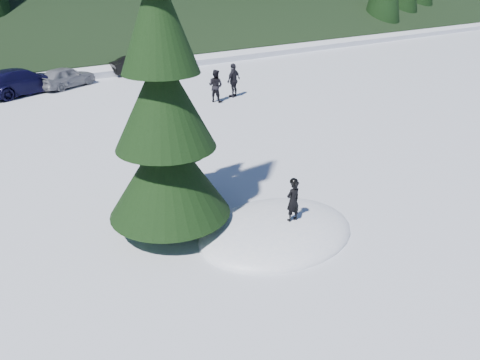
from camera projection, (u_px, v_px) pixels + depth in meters
ground at (276, 233)px, 12.65m from camera, size 200.00×200.00×0.00m
snow_mound at (276, 233)px, 12.65m from camera, size 4.48×3.52×0.96m
spruce_tall at (164, 113)px, 11.43m from camera, size 3.20×3.20×8.60m
spruce_short at (175, 137)px, 13.50m from camera, size 2.20×2.20×5.37m
child_skier at (293, 201)px, 12.10m from camera, size 0.42×0.28×1.13m
adult_0 at (216, 86)px, 25.03m from camera, size 0.97×1.05×1.73m
adult_1 at (234, 80)px, 25.96m from camera, size 1.18×0.79×1.87m
car_3 at (21, 81)px, 26.67m from camera, size 5.45×3.64×1.47m
car_4 at (66, 77)px, 28.25m from camera, size 3.99×2.86×1.26m
car_5 at (138, 65)px, 31.99m from camera, size 3.78×1.54×1.22m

